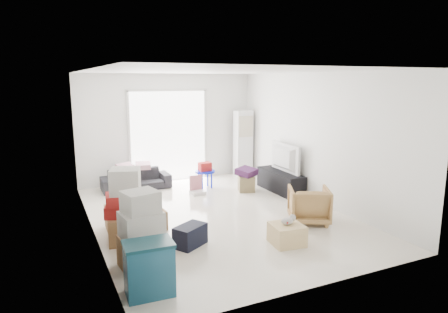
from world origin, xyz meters
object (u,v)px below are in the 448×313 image
television (281,168)px  wood_crate (287,234)px  sofa (136,176)px  tv_console (281,182)px  ac_tower (243,144)px  ottoman (246,184)px  kids_table (205,170)px  armchair (309,203)px  storage_bins (149,268)px

television → wood_crate: (-1.56, -2.59, -0.39)m
television → sofa: 3.40m
tv_console → wood_crate: 3.02m
ac_tower → ottoman: size_ratio=4.86×
ottoman → kids_table: (-0.76, 0.69, 0.26)m
armchair → wood_crate: 1.14m
sofa → storage_bins: size_ratio=2.38×
sofa → armchair: 4.25m
ac_tower → armchair: (-0.60, -3.71, -0.52)m
ac_tower → armchair: bearing=-99.1°
ottoman → kids_table: kids_table is taller
ac_tower → ottoman: ac_tower is taller
kids_table → wood_crate: 3.65m
sofa → armchair: size_ratio=2.21×
ac_tower → storage_bins: ac_tower is taller
ac_tower → sofa: size_ratio=1.10×
ac_tower → storage_bins: (-3.85, -4.93, -0.54)m
television → armchair: armchair is taller
ottoman → ac_tower: bearing=65.4°
armchair → ottoman: bearing=-61.3°
tv_console → ac_tower: bearing=91.6°
tv_console → sofa: 3.39m
ac_tower → armchair: 3.79m
tv_console → ottoman: (-0.70, 0.37, -0.06)m
ottoman → storage_bins: bearing=-132.3°
ac_tower → sofa: ac_tower is taller
television → sofa: television is taller
tv_console → sofa: (-2.98, 1.63, 0.07)m
tv_console → storage_bins: size_ratio=2.15×
sofa → armchair: armchair is taller
sofa → ottoman: (2.28, -1.26, -0.13)m
sofa → kids_table: (1.52, -0.57, 0.13)m
television → wood_crate: size_ratio=2.32×
armchair → tv_console: bearing=-81.1°
television → ottoman: 0.87m
sofa → armchair: bearing=-56.8°
television → ac_tower: bearing=3.0°
ottoman → wood_crate: ottoman is taller
armchair → ottoman: (-0.05, 2.29, -0.18)m
television → storage_bins: storage_bins is taller
ac_tower → television: size_ratio=1.57×
storage_bins → television: bearing=39.0°
tv_console → armchair: size_ratio=1.99×
armchair → wood_crate: (-0.91, -0.66, -0.20)m
ottoman → armchair: bearing=-88.7°
kids_table → wood_crate: size_ratio=1.28×
tv_console → ottoman: 0.79m
ac_tower → sofa: bearing=-177.1°
ottoman → wood_crate: size_ratio=0.75×
television → armchair: (-0.65, -1.93, -0.19)m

